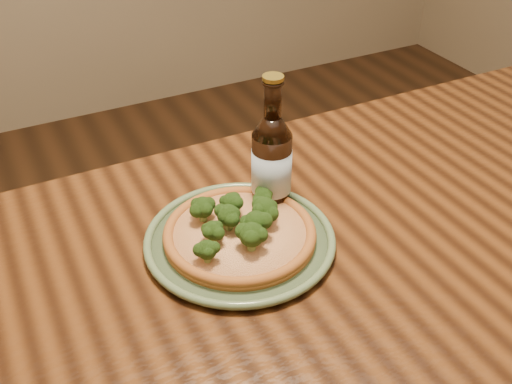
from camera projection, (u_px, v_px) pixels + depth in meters
name	position (u px, v px, depth m)	size (l,w,h in m)	color
table	(361.00, 294.00, 1.03)	(1.60, 0.90, 0.75)	#4F2911
plate	(240.00, 240.00, 0.99)	(0.32, 0.32, 0.02)	#5C724F
pizza	(239.00, 231.00, 0.98)	(0.25, 0.25, 0.07)	#A85E26
beer_bottle	(272.00, 162.00, 1.03)	(0.07, 0.07, 0.26)	black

